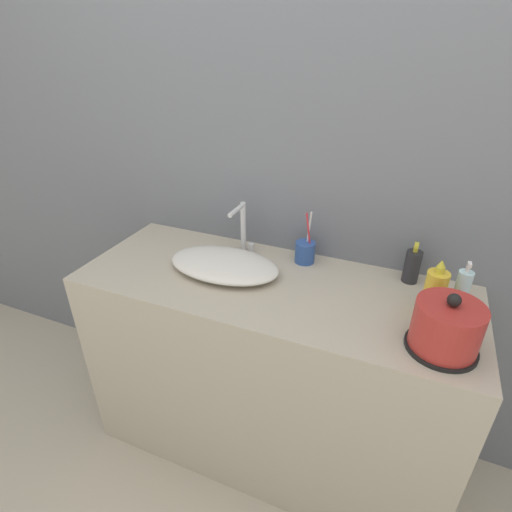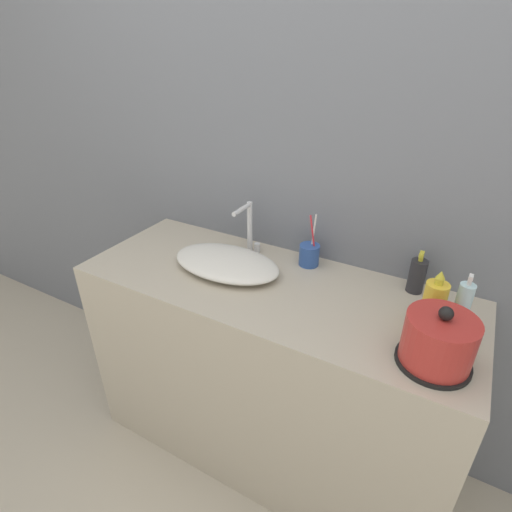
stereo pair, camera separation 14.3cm
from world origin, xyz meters
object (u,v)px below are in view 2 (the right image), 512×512
at_px(electric_kettle, 438,343).
at_px(lotion_bottle, 462,307).
at_px(mouthwash_bottle, 417,275).
at_px(faucet, 249,226).
at_px(shampoo_bottle, 433,305).
at_px(toothbrush_cup, 309,254).

distance_m(electric_kettle, lotion_bottle, 0.19).
bearing_deg(electric_kettle, mouthwash_bottle, 107.90).
relative_size(electric_kettle, lotion_bottle, 1.02).
bearing_deg(electric_kettle, faucet, 157.77).
height_order(electric_kettle, shampoo_bottle, shampoo_bottle).
xyz_separation_m(electric_kettle, shampoo_bottle, (-0.04, 0.16, 0.01)).
xyz_separation_m(faucet, lotion_bottle, (0.81, -0.12, -0.03)).
xyz_separation_m(shampoo_bottle, mouthwash_bottle, (-0.08, 0.19, -0.02)).
bearing_deg(lotion_bottle, toothbrush_cup, 164.96).
xyz_separation_m(lotion_bottle, mouthwash_bottle, (-0.15, 0.16, -0.02)).
distance_m(electric_kettle, shampoo_bottle, 0.17).
bearing_deg(shampoo_bottle, mouthwash_bottle, 112.11).
distance_m(faucet, mouthwash_bottle, 0.66).
distance_m(faucet, electric_kettle, 0.83).
distance_m(faucet, lotion_bottle, 0.82).
xyz_separation_m(toothbrush_cup, shampoo_bottle, (0.47, -0.18, 0.04)).
xyz_separation_m(electric_kettle, lotion_bottle, (0.04, 0.19, 0.01)).
distance_m(faucet, toothbrush_cup, 0.27).
relative_size(faucet, shampoo_bottle, 1.07).
bearing_deg(shampoo_bottle, lotion_bottle, 20.03).
height_order(faucet, lotion_bottle, faucet).
distance_m(faucet, shampoo_bottle, 0.75).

